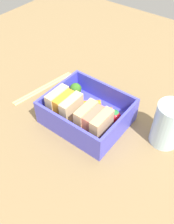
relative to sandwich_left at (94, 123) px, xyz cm
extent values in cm
cube|color=olive|center=(3.87, -2.86, -5.34)|extent=(120.00, 120.00, 2.00)
cube|color=#4849D4|center=(3.87, -2.86, -3.74)|extent=(17.30, 14.53, 1.20)
cube|color=#4849D4|center=(3.87, 4.10, -0.71)|extent=(17.30, 0.60, 4.86)
cube|color=#4849D4|center=(3.87, -9.83, -0.71)|extent=(17.30, 0.60, 4.86)
cube|color=#4849D4|center=(-4.47, -2.86, -0.71)|extent=(0.60, 13.33, 4.86)
cube|color=#4849D4|center=(12.22, -2.86, -0.71)|extent=(0.60, 13.33, 4.86)
cube|color=tan|center=(-1.97, 0.00, 0.00)|extent=(1.97, 5.73, 6.29)
cube|color=#D87259|center=(0.00, 0.00, 0.00)|extent=(1.97, 5.27, 5.78)
cube|color=tan|center=(1.97, 0.00, 0.00)|extent=(1.97, 5.73, 6.29)
cube|color=#D1B588|center=(5.78, 0.00, 0.00)|extent=(1.97, 5.73, 6.29)
cube|color=orange|center=(7.75, 0.00, 0.00)|extent=(1.97, 5.27, 5.78)
cube|color=#D1B588|center=(9.72, 0.00, 0.00)|extent=(1.97, 5.73, 6.29)
sphere|color=red|center=(-1.67, -5.38, -1.72)|extent=(2.84, 2.84, 2.84)
cone|color=#2C813C|center=(-1.67, -5.38, 0.00)|extent=(1.71, 1.71, 0.60)
cylinder|color=orange|center=(1.86, -6.16, -2.35)|extent=(4.34, 3.41, 1.58)
cylinder|color=orange|center=(5.51, -6.16, -2.44)|extent=(4.68, 4.38, 1.41)
cylinder|color=#8ECD6E|center=(10.08, -6.51, -2.37)|extent=(1.14, 1.14, 1.54)
sphere|color=#377421|center=(10.08, -6.51, -0.61)|extent=(2.84, 2.84, 2.84)
cylinder|color=tan|center=(19.39, -4.98, -3.99)|extent=(3.45, 17.95, 0.70)
cylinder|color=tan|center=(20.21, -5.10, -3.99)|extent=(3.45, 17.95, 0.70)
cylinder|color=silver|center=(-12.30, -8.17, 0.55)|extent=(6.02, 6.02, 9.78)
camera|label=1|loc=(-19.64, 27.71, 37.29)|focal=40.00mm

